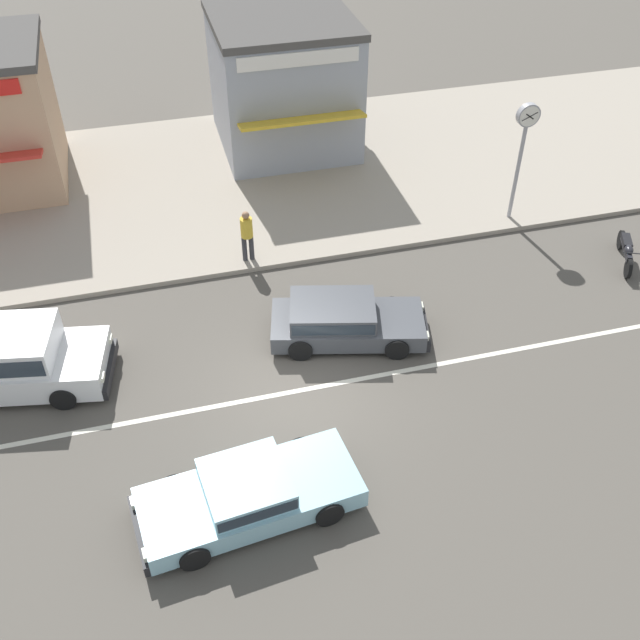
% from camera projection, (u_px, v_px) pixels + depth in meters
% --- Properties ---
extents(ground_plane, '(160.00, 160.00, 0.00)m').
position_uv_depth(ground_plane, '(299.00, 391.00, 17.69)').
color(ground_plane, '#544F47').
extents(lane_centre_stripe, '(50.40, 0.14, 0.01)m').
position_uv_depth(lane_centre_stripe, '(299.00, 391.00, 17.69)').
color(lane_centre_stripe, silver).
rests_on(lane_centre_stripe, ground).
extents(kerb_strip, '(68.00, 10.00, 0.15)m').
position_uv_depth(kerb_strip, '(230.00, 182.00, 24.87)').
color(kerb_strip, '#9E9384').
rests_on(kerb_strip, ground).
extents(hatchback_dark_grey_2, '(4.21, 2.51, 1.10)m').
position_uv_depth(hatchback_dark_grey_2, '(342.00, 319.00, 18.76)').
color(hatchback_dark_grey_2, '#47494F').
rests_on(hatchback_dark_grey_2, ground).
extents(sedan_pale_blue_3, '(4.65, 2.25, 1.06)m').
position_uv_depth(sedan_pale_blue_3, '(248.00, 494.00, 14.81)').
color(sedan_pale_blue_3, '#93C6D6').
rests_on(sedan_pale_blue_3, ground).
extents(motorcycle_2, '(0.99, 1.86, 0.80)m').
position_uv_depth(motorcycle_2, '(626.00, 250.00, 21.31)').
color(motorcycle_2, black).
rests_on(motorcycle_2, ground).
extents(street_clock, '(0.68, 0.22, 3.69)m').
position_uv_depth(street_clock, '(525.00, 134.00, 21.34)').
color(street_clock, '#9E9EA3').
rests_on(street_clock, kerb_strip).
extents(pedestrian_mid_kerb, '(0.34, 0.34, 1.59)m').
position_uv_depth(pedestrian_mid_kerb, '(247.00, 232.00, 20.85)').
color(pedestrian_mid_kerb, '#333338').
rests_on(pedestrian_mid_kerb, kerb_strip).
extents(shopfront_mid_block, '(4.57, 5.44, 4.42)m').
position_uv_depth(shopfront_mid_block, '(284.00, 82.00, 25.45)').
color(shopfront_mid_block, '#999EA8').
rests_on(shopfront_mid_block, kerb_strip).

